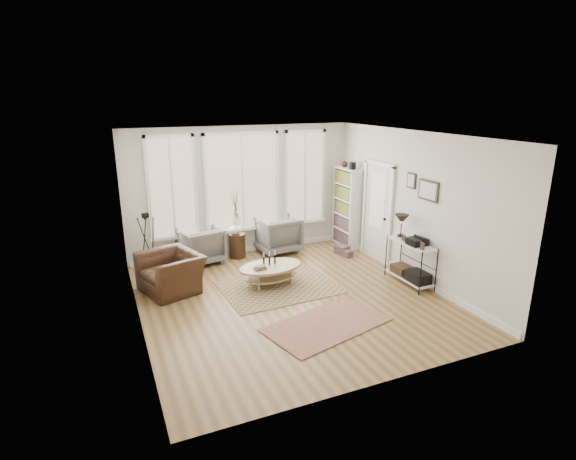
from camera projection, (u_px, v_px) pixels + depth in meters
name	position (u px, v px, depth m)	size (l,w,h in m)	color
room	(292.00, 222.00, 7.76)	(5.50, 5.54, 2.90)	olive
bay_window	(242.00, 184.00, 10.06)	(4.14, 0.12, 2.24)	tan
door	(377.00, 210.00, 9.80)	(0.09, 1.06, 2.22)	silver
bookcase	(347.00, 207.00, 10.74)	(0.31, 0.85, 2.06)	white
low_shelf	(410.00, 259.00, 8.64)	(0.38, 1.08, 1.30)	white
wall_art	(424.00, 188.00, 8.34)	(0.04, 0.88, 0.44)	black
rug_main	(279.00, 287.00, 8.60)	(2.15, 1.61, 0.01)	brown
rug_runner	(326.00, 324.00, 7.18)	(1.95, 1.08, 0.01)	maroon
coffee_table	(270.00, 270.00, 8.62)	(1.32, 0.91, 0.57)	#A1885E
armchair_left	(201.00, 245.00, 9.77)	(0.84, 0.87, 0.79)	slate
armchair_right	(277.00, 234.00, 10.44)	(0.91, 0.93, 0.85)	slate
side_table	(237.00, 225.00, 9.98)	(0.37, 0.37, 1.56)	#321E12
vase	(235.00, 228.00, 9.99)	(0.25, 0.25, 0.26)	silver
accent_chair	(171.00, 272.00, 8.36)	(0.97, 1.11, 0.72)	#321E12
tripod_camera	(148.00, 247.00, 9.02)	(0.46, 0.46, 1.31)	black
book_stack_near	(342.00, 249.00, 10.40)	(0.24, 0.30, 0.20)	brown
book_stack_far	(347.00, 253.00, 10.20)	(0.18, 0.23, 0.15)	brown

